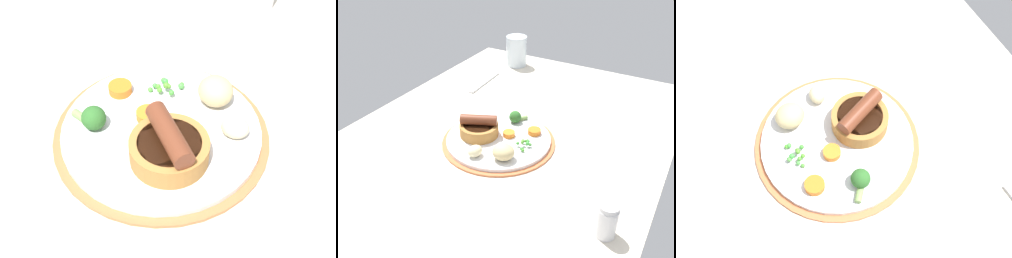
{
  "view_description": "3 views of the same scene",
  "coord_description": "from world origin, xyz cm",
  "views": [
    {
      "loc": [
        -6.52,
        42.76,
        49.31
      ],
      "look_at": [
        -4.93,
        1.07,
        5.48
      ],
      "focal_mm": 50.0,
      "sensor_mm": 36.0,
      "label": 1
    },
    {
      "loc": [
        -72.37,
        -41.33,
        56.5
      ],
      "look_at": [
        -2.7,
        -1.45,
        6.7
      ],
      "focal_mm": 40.0,
      "sensor_mm": 36.0,
      "label": 2
    },
    {
      "loc": [
        32.21,
        -16.53,
        75.32
      ],
      "look_at": [
        -4.29,
        1.51,
        6.87
      ],
      "focal_mm": 50.0,
      "sensor_mm": 36.0,
      "label": 3
    }
  ],
  "objects": [
    {
      "name": "carrot_slice_1",
      "position": [
        -2.02,
        -1.91,
        5.01
      ],
      "size": [
        4.15,
        4.15,
        1.22
      ],
      "primitive_type": "cylinder",
      "rotation": [
        0.0,
        0.0,
        2.62
      ],
      "color": "orange",
      "rests_on": "dinner_plate"
    },
    {
      "name": "carrot_slice_2",
      "position": [
        2.22,
        -7.06,
        5.04
      ],
      "size": [
        3.5,
        3.5,
        1.27
      ],
      "primitive_type": "cylinder",
      "rotation": [
        0.0,
        0.0,
        0.04
      ],
      "color": "orange",
      "rests_on": "dinner_plate"
    },
    {
      "name": "potato_chunk_0",
      "position": [
        -11.24,
        -5.64,
        6.31
      ],
      "size": [
        5.82,
        6.13,
        3.82
      ],
      "primitive_type": "ellipsoid",
      "rotation": [
        0.0,
        0.0,
        3.34
      ],
      "color": "#CCB77F",
      "rests_on": "dinner_plate"
    },
    {
      "name": "sausage_pudding",
      "position": [
        -5.23,
        5.05,
        6.47
      ],
      "size": [
        9.97,
        9.97,
        5.69
      ],
      "rotation": [
        0.0,
        0.0,
        5.14
      ],
      "color": "#AD7538",
      "rests_on": "dinner_plate"
    },
    {
      "name": "pea_pile",
      "position": [
        -4.33,
        -7.6,
        5.31
      ],
      "size": [
        5.23,
        3.65,
        1.82
      ],
      "color": "green",
      "rests_on": "dinner_plate"
    },
    {
      "name": "broccoli_floret_near",
      "position": [
        5.03,
        0.21,
        5.95
      ],
      "size": [
        5.07,
        4.52,
        3.3
      ],
      "rotation": [
        0.0,
        0.0,
        2.47
      ],
      "color": "#2D6628",
      "rests_on": "dinner_plate"
    },
    {
      "name": "potato_chunk_1",
      "position": [
        -13.6,
        0.75,
        5.79
      ],
      "size": [
        4.44,
        3.95,
        2.78
      ],
      "primitive_type": "ellipsoid",
      "rotation": [
        0.0,
        0.0,
        2.85
      ],
      "color": "beige",
      "rests_on": "dinner_plate"
    },
    {
      "name": "dinner_plate",
      "position": [
        -3.98,
        0.31,
        3.57
      ],
      "size": [
        28.88,
        28.88,
        1.4
      ],
      "color": "#CC6B3D",
      "rests_on": "dining_table"
    },
    {
      "name": "dining_table",
      "position": [
        0.0,
        0.0,
        1.5
      ],
      "size": [
        110.0,
        80.0,
        3.0
      ],
      "primitive_type": "cube",
      "color": "beige",
      "rests_on": "ground"
    }
  ]
}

